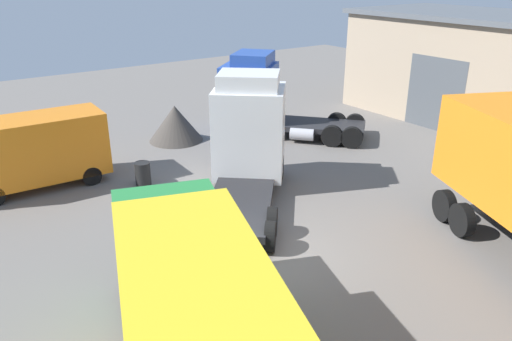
{
  "coord_description": "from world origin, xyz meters",
  "views": [
    {
      "loc": [
        9.73,
        -7.36,
        7.67
      ],
      "look_at": [
        -2.33,
        1.24,
        1.6
      ],
      "focal_mm": 35.0,
      "sensor_mm": 36.0,
      "label": 1
    }
  ],
  "objects": [
    {
      "name": "oil_drum",
      "position": [
        -6.87,
        -0.77,
        0.44
      ],
      "size": [
        0.58,
        0.58,
        0.88
      ],
      "color": "black",
      "rests_on": "ground_plane"
    },
    {
      "name": "box_truck_green",
      "position": [
        2.97,
        -3.99,
        1.86
      ],
      "size": [
        8.1,
        4.71,
        3.25
      ],
      "rotation": [
        0.0,
        0.0,
        2.82
      ],
      "color": "#28843D",
      "rests_on": "ground_plane"
    },
    {
      "name": "tractor_unit_white",
      "position": [
        -4.3,
        2.28,
        2.0
      ],
      "size": [
        6.53,
        6.12,
        4.27
      ],
      "rotation": [
        0.0,
        0.0,
        2.43
      ],
      "color": "silver",
      "rests_on": "ground_plane"
    },
    {
      "name": "tractor_unit_blue",
      "position": [
        -9.35,
        6.51,
        1.84
      ],
      "size": [
        6.78,
        6.31,
        3.95
      ],
      "rotation": [
        0.0,
        0.0,
        -2.43
      ],
      "color": "#2347A3",
      "rests_on": "ground_plane"
    },
    {
      "name": "gravel_pile",
      "position": [
        -10.82,
        2.62,
        0.84
      ],
      "size": [
        2.54,
        2.54,
        1.69
      ],
      "color": "#423D38",
      "rests_on": "ground_plane"
    },
    {
      "name": "ground_plane",
      "position": [
        0.0,
        0.0,
        0.0
      ],
      "size": [
        60.0,
        60.0,
        0.0
      ],
      "primitive_type": "plane",
      "color": "slate"
    },
    {
      "name": "delivery_van_orange",
      "position": [
        -8.93,
        -4.14,
        1.45
      ],
      "size": [
        2.21,
        5.13,
        2.68
      ],
      "rotation": [
        0.0,
        0.0,
        -1.61
      ],
      "color": "orange",
      "rests_on": "ground_plane"
    }
  ]
}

